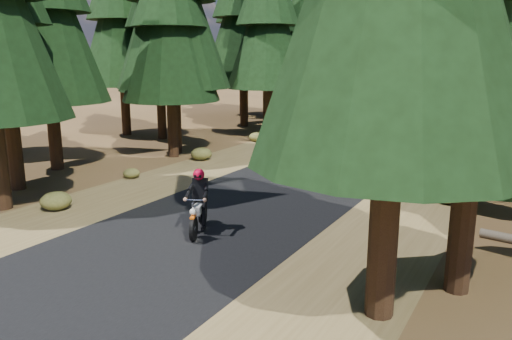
{
  "coord_description": "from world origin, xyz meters",
  "views": [
    {
      "loc": [
        7.91,
        -12.26,
        4.77
      ],
      "look_at": [
        0.0,
        1.5,
        1.1
      ],
      "focal_mm": 35.0,
      "sensor_mm": 36.0,
      "label": 1
    }
  ],
  "objects": [
    {
      "name": "shoulder_r",
      "position": [
        4.6,
        5.0,
        0.0
      ],
      "size": [
        3.2,
        100.0,
        0.01
      ],
      "primitive_type": "cube",
      "color": "brown",
      "rests_on": "ground"
    },
    {
      "name": "rider_follow",
      "position": [
        -1.04,
        7.59,
        0.49
      ],
      "size": [
        0.62,
        1.67,
        1.46
      ],
      "rotation": [
        0.0,
        0.0,
        3.06
      ],
      "color": "#94090A",
      "rests_on": "road"
    },
    {
      "name": "rider_lead",
      "position": [
        0.08,
        -1.79,
        0.59
      ],
      "size": [
        1.35,
        2.03,
        1.75
      ],
      "rotation": [
        0.0,
        0.0,
        3.57
      ],
      "color": "white",
      "rests_on": "road"
    },
    {
      "name": "ground",
      "position": [
        0.0,
        0.0,
        0.0
      ],
      "size": [
        120.0,
        120.0,
        0.0
      ],
      "primitive_type": "plane",
      "color": "#483219",
      "rests_on": "ground"
    },
    {
      "name": "road",
      "position": [
        0.0,
        5.0,
        0.01
      ],
      "size": [
        6.0,
        100.0,
        0.01
      ],
      "primitive_type": "cube",
      "color": "black",
      "rests_on": "ground"
    },
    {
      "name": "shoulder_l",
      "position": [
        -4.6,
        5.0,
        0.0
      ],
      "size": [
        3.2,
        100.0,
        0.01
      ],
      "primitive_type": "cube",
      "color": "brown",
      "rests_on": "ground"
    },
    {
      "name": "pine_forest",
      "position": [
        -0.02,
        21.05,
        7.89
      ],
      "size": [
        34.59,
        55.08,
        16.32
      ],
      "color": "black",
      "rests_on": "ground"
    },
    {
      "name": "understory_shrubs",
      "position": [
        -0.27,
        7.6,
        0.28
      ],
      "size": [
        15.1,
        31.57,
        0.63
      ],
      "color": "#474C1E",
      "rests_on": "ground"
    }
  ]
}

